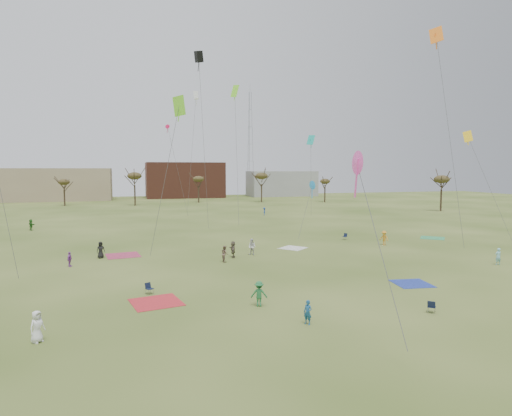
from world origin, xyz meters
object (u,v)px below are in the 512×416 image
object	(u,v)px
radio_tower	(250,144)
flyer_near_center	(259,294)
camp_chair_center	(431,309)
flyer_near_left	(37,327)
camp_chair_left	(150,291)
flyer_near_right	(308,312)
camp_chair_right	(345,238)

from	to	relation	value
radio_tower	flyer_near_center	bearing A→B (deg)	-104.91
camp_chair_center	flyer_near_left	bearing A→B (deg)	38.67
radio_tower	camp_chair_left	bearing A→B (deg)	-108.61
flyer_near_left	flyer_near_right	distance (m)	15.77
flyer_near_center	camp_chair_right	world-z (taller)	flyer_near_center
camp_chair_center	radio_tower	bearing A→B (deg)	-57.23
camp_chair_center	radio_tower	world-z (taller)	radio_tower
flyer_near_center	flyer_near_right	xyz separation A→B (m)	(1.90, -4.32, -0.14)
flyer_near_center	flyer_near_left	bearing A→B (deg)	33.54
flyer_near_left	camp_chair_left	bearing A→B (deg)	4.39
flyer_near_center	camp_chair_left	world-z (taller)	flyer_near_center
camp_chair_left	camp_chair_center	size ratio (longest dim) A/B	1.00
camp_chair_right	flyer_near_center	bearing A→B (deg)	-70.19
flyer_near_center	camp_chair_right	distance (m)	31.93
flyer_near_left	flyer_near_right	size ratio (longest dim) A/B	1.18
flyer_near_left	camp_chair_center	size ratio (longest dim) A/B	2.09
flyer_near_center	radio_tower	bearing A→B (deg)	-82.87
camp_chair_left	flyer_near_center	bearing A→B (deg)	-68.01
flyer_near_right	radio_tower	size ratio (longest dim) A/B	0.04
flyer_near_center	camp_chair_left	bearing A→B (deg)	-13.70
flyer_near_center	camp_chair_right	bearing A→B (deg)	-106.06
camp_chair_left	camp_chair_center	distance (m)	20.66
camp_chair_left	camp_chair_right	world-z (taller)	same
flyer_near_left	camp_chair_right	distance (m)	43.61
flyer_near_center	radio_tower	xyz separation A→B (m)	(34.46, 129.39, 18.30)
camp_chair_left	camp_chair_center	bearing A→B (deg)	-60.75
flyer_near_center	camp_chair_right	size ratio (longest dim) A/B	2.08
flyer_near_right	radio_tower	xyz separation A→B (m)	(32.55, 133.71, 18.44)
flyer_near_right	camp_chair_right	xyz separation A→B (m)	(17.79, 29.43, -0.51)
flyer_near_left	flyer_near_center	distance (m)	14.07
flyer_near_right	camp_chair_center	xyz separation A→B (m)	(8.91, -0.25, -0.51)
camp_chair_center	camp_chair_right	size ratio (longest dim) A/B	1.00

